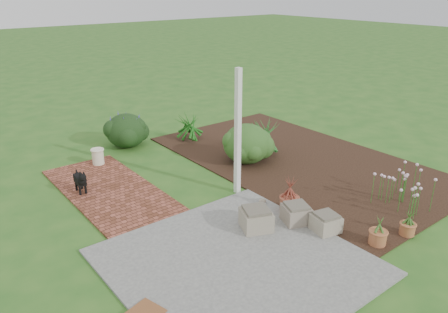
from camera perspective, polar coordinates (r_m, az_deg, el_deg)
ground at (r=8.59m, az=0.60°, el=-5.43°), size 80.00×80.00×0.00m
concrete_patio at (r=6.73m, az=1.64°, el=-13.61°), size 3.50×3.50×0.04m
brick_path at (r=9.17m, az=-14.75°, el=-4.21°), size 1.60×3.50×0.04m
garden_bed at (r=10.49m, az=9.59°, el=-0.47°), size 4.00×7.00×0.03m
veranda_post at (r=8.35m, az=1.81°, el=3.07°), size 0.10×0.10×2.50m
stone_trough_near at (r=7.57m, az=13.14°, el=-8.49°), size 0.49×0.49×0.27m
stone_trough_mid at (r=7.45m, az=4.22°, el=-8.23°), size 0.64×0.64×0.32m
stone_trough_far at (r=7.73m, az=9.41°, el=-7.45°), size 0.57×0.57×0.29m
black_dog at (r=9.04m, az=-18.24°, el=-2.88°), size 0.19×0.55×0.47m
cream_ceramic_urn at (r=10.42m, az=-16.14°, el=-0.01°), size 0.28×0.28×0.35m
evergreen_shrub at (r=10.08m, az=2.99°, el=1.81°), size 1.20×1.20×0.93m
agapanthus_clump_back at (r=10.67m, az=5.07°, el=3.04°), size 1.16×1.16×0.98m
agapanthus_clump_front at (r=11.61m, az=-4.67°, el=4.20°), size 1.21×1.21×0.83m
pink_flower_patch at (r=8.79m, az=22.78°, el=-3.89°), size 1.13×1.13×0.68m
terracotta_pot_bronze at (r=8.10m, az=8.51°, el=-6.12°), size 0.44×0.44×0.28m
terracotta_pot_small_left at (r=7.92m, az=22.83°, el=-8.71°), size 0.26×0.26×0.20m
terracotta_pot_small_right at (r=7.48m, az=19.44°, el=-9.93°), size 0.34×0.34×0.23m
purple_flowering_bush at (r=11.43m, az=-12.64°, el=3.44°), size 1.19×1.19×0.88m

